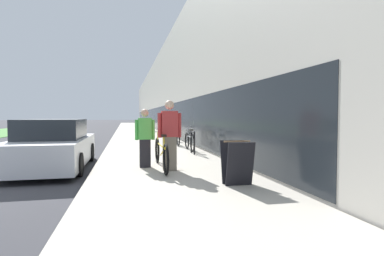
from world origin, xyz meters
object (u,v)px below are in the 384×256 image
at_px(sandwich_board_sign, 237,162).
at_px(cruiser_bike_farthest, 174,134).
at_px(person_bystander, 145,138).
at_px(cruiser_bike_nearest, 190,141).
at_px(person_rider, 170,135).
at_px(parked_sedan_curbside, 53,146).
at_px(bike_rack_hoop, 193,140).
at_px(cruiser_bike_middle, 176,137).
at_px(tandem_bicycle, 161,153).

bearing_deg(sandwich_board_sign, cruiser_bike_farthest, 87.59).
relative_size(person_bystander, cruiser_bike_nearest, 0.91).
bearing_deg(cruiser_bike_nearest, sandwich_board_sign, -92.94).
xyz_separation_m(person_rider, cruiser_bike_nearest, (1.43, 4.20, -0.53)).
bearing_deg(parked_sedan_curbside, bike_rack_hoop, 20.81).
bearing_deg(parked_sedan_curbside, cruiser_bike_middle, 49.20).
bearing_deg(person_rider, cruiser_bike_farthest, 80.09).
relative_size(tandem_bicycle, bike_rack_hoop, 3.20).
distance_m(tandem_bicycle, cruiser_bike_middle, 6.36).
xyz_separation_m(person_bystander, bike_rack_hoop, (1.91, 2.53, -0.28)).
bearing_deg(sandwich_board_sign, person_bystander, 124.39).
xyz_separation_m(person_bystander, cruiser_bike_middle, (1.85, 5.90, -0.40)).
height_order(bike_rack_hoop, cruiser_bike_middle, cruiser_bike_middle).
bearing_deg(cruiser_bike_nearest, bike_rack_hoop, -95.72).
height_order(cruiser_bike_middle, sandwich_board_sign, cruiser_bike_middle).
bearing_deg(person_rider, tandem_bicycle, 117.68).
bearing_deg(tandem_bicycle, person_bystander, 144.65).
bearing_deg(person_bystander, cruiser_bike_farthest, 75.56).
xyz_separation_m(person_bystander, sandwich_board_sign, (1.70, -2.49, -0.35)).
height_order(person_bystander, cruiser_bike_farthest, person_bystander).
bearing_deg(parked_sedan_curbside, tandem_bicycle, -21.30).
bearing_deg(person_bystander, bike_rack_hoop, 52.96).
bearing_deg(cruiser_bike_middle, sandwich_board_sign, -91.04).
distance_m(person_rider, parked_sedan_curbside, 3.45).
xyz_separation_m(sandwich_board_sign, parked_sedan_curbside, (-4.21, 3.33, 0.10)).
xyz_separation_m(tandem_bicycle, cruiser_bike_middle, (1.45, 6.19, -0.00)).
xyz_separation_m(bike_rack_hoop, cruiser_bike_middle, (-0.05, 3.38, -0.12)).
bearing_deg(cruiser_bike_middle, tandem_bicycle, -103.16).
xyz_separation_m(person_bystander, parked_sedan_curbside, (-2.51, 0.85, -0.25)).
xyz_separation_m(cruiser_bike_middle, parked_sedan_curbside, (-4.36, -5.06, 0.15)).
bearing_deg(sandwich_board_sign, cruiser_bike_middle, 88.96).
bearing_deg(parked_sedan_curbside, sandwich_board_sign, -38.37).
bearing_deg(bike_rack_hoop, person_rider, -112.75).
bearing_deg(parked_sedan_curbside, person_rider, -25.52).
height_order(tandem_bicycle, cruiser_bike_nearest, tandem_bicycle).
bearing_deg(cruiser_bike_farthest, cruiser_bike_middle, -97.04).
bearing_deg(sandwich_board_sign, tandem_bicycle, 120.52).
distance_m(sandwich_board_sign, parked_sedan_curbside, 5.37).
distance_m(tandem_bicycle, person_rider, 0.63).
relative_size(tandem_bicycle, parked_sedan_curbside, 0.62).
height_order(person_bystander, cruiser_bike_nearest, person_bystander).
distance_m(person_rider, sandwich_board_sign, 2.21).
xyz_separation_m(tandem_bicycle, parked_sedan_curbside, (-2.92, 1.14, 0.14)).
bearing_deg(bike_rack_hoop, cruiser_bike_middle, 90.92).
height_order(cruiser_bike_nearest, cruiser_bike_middle, cruiser_bike_middle).
bearing_deg(cruiser_bike_farthest, person_rider, -99.91).
xyz_separation_m(tandem_bicycle, bike_rack_hoop, (1.50, 2.82, 0.11)).
relative_size(person_bystander, cruiser_bike_farthest, 0.97).
xyz_separation_m(cruiser_bike_middle, cruiser_bike_farthest, (0.31, 2.48, -0.04)).
distance_m(tandem_bicycle, sandwich_board_sign, 2.55).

